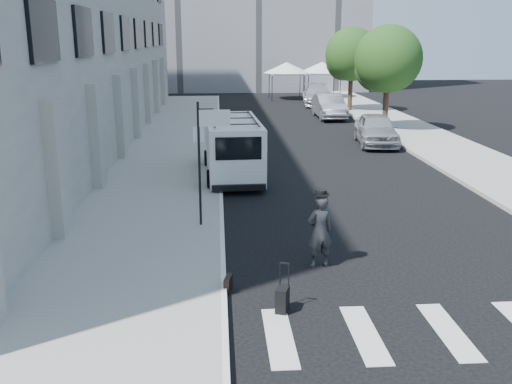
{
  "coord_description": "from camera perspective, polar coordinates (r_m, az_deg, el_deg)",
  "views": [
    {
      "loc": [
        -2.06,
        -12.38,
        5.35
      ],
      "look_at": [
        -1.07,
        2.41,
        1.3
      ],
      "focal_mm": 40.0,
      "sensor_mm": 36.0,
      "label": 1
    }
  ],
  "objects": [
    {
      "name": "parked_car_a",
      "position": [
        29.77,
        11.92,
        6.16
      ],
      "size": [
        2.41,
        4.88,
        1.6
      ],
      "primitive_type": "imported",
      "rotation": [
        0.0,
        0.0,
        -0.11
      ],
      "color": "#95979C",
      "rests_on": "ground"
    },
    {
      "name": "tree_near",
      "position": [
        33.94,
        12.84,
        12.59
      ],
      "size": [
        3.8,
        3.83,
        6.03
      ],
      "color": "black",
      "rests_on": "ground"
    },
    {
      "name": "suitcase",
      "position": [
        11.62,
        2.65,
        -10.67
      ],
      "size": [
        0.33,
        0.41,
        1.0
      ],
      "rotation": [
        0.0,
        0.0,
        -0.34
      ],
      "color": "black",
      "rests_on": "ground"
    },
    {
      "name": "tree_far",
      "position": [
        42.64,
        9.37,
        13.24
      ],
      "size": [
        3.8,
        3.83,
        6.03
      ],
      "color": "black",
      "rests_on": "ground"
    },
    {
      "name": "briefcase",
      "position": [
        12.53,
        -2.79,
        -9.16
      ],
      "size": [
        0.21,
        0.46,
        0.34
      ],
      "primitive_type": "cube",
      "rotation": [
        0.0,
        0.0,
        -0.22
      ],
      "color": "black",
      "rests_on": "ground"
    },
    {
      "name": "parked_car_b",
      "position": [
        39.18,
        7.33,
        8.49
      ],
      "size": [
        1.71,
        4.88,
        1.61
      ],
      "primitive_type": "imported",
      "rotation": [
        0.0,
        0.0,
        -0.0
      ],
      "color": "slate",
      "rests_on": "ground"
    },
    {
      "name": "sidewalk_right",
      "position": [
        34.62,
        14.93,
        6.0
      ],
      "size": [
        4.0,
        56.0,
        0.15
      ],
      "primitive_type": "cube",
      "color": "gray",
      "rests_on": "ground"
    },
    {
      "name": "sign_pole",
      "position": [
        15.82,
        -4.9,
        5.41
      ],
      "size": [
        1.03,
        0.07,
        3.5
      ],
      "color": "black",
      "rests_on": "sidewalk_left"
    },
    {
      "name": "sidewalk_left",
      "position": [
        28.95,
        -8.14,
        4.63
      ],
      "size": [
        4.5,
        48.0,
        0.15
      ],
      "primitive_type": "cube",
      "color": "gray",
      "rests_on": "ground"
    },
    {
      "name": "cargo_van",
      "position": [
        22.33,
        -2.36,
        4.5
      ],
      "size": [
        2.34,
        6.1,
        2.27
      ],
      "rotation": [
        0.0,
        0.0,
        0.04
      ],
      "color": "white",
      "rests_on": "ground"
    },
    {
      "name": "tent_right",
      "position": [
        51.78,
        6.62,
        12.26
      ],
      "size": [
        4.0,
        4.0,
        3.2
      ],
      "color": "black",
      "rests_on": "ground"
    },
    {
      "name": "tent_left",
      "position": [
        50.81,
        3.09,
        12.28
      ],
      "size": [
        4.0,
        4.0,
        3.2
      ],
      "color": "black",
      "rests_on": "ground"
    },
    {
      "name": "ground",
      "position": [
        13.64,
        5.21,
        -7.87
      ],
      "size": [
        120.0,
        120.0,
        0.0
      ],
      "primitive_type": "plane",
      "color": "black",
      "rests_on": "ground"
    },
    {
      "name": "parked_car_c",
      "position": [
        46.84,
        6.16,
        9.63
      ],
      "size": [
        2.87,
        5.78,
        1.61
      ],
      "primitive_type": "imported",
      "rotation": [
        0.0,
        0.0,
        -0.11
      ],
      "color": "#A4A6AC",
      "rests_on": "ground"
    },
    {
      "name": "businessman",
      "position": [
        13.62,
        6.38,
        -3.91
      ],
      "size": [
        0.74,
        0.58,
        1.79
      ],
      "primitive_type": "imported",
      "rotation": [
        0.0,
        0.0,
        3.4
      ],
      "color": "#303133",
      "rests_on": "ground"
    },
    {
      "name": "building_left",
      "position": [
        31.82,
        -21.92,
        15.4
      ],
      "size": [
        10.0,
        44.0,
        12.0
      ],
      "primitive_type": "cube",
      "color": "gray",
      "rests_on": "ground"
    }
  ]
}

